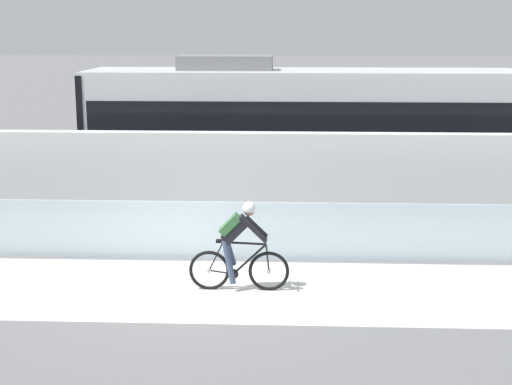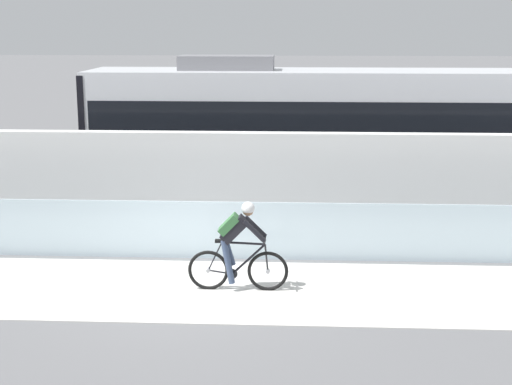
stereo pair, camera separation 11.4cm
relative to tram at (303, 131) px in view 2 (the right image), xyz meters
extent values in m
plane|color=slate|center=(-1.91, -6.85, -1.89)|extent=(200.00, 200.00, 0.00)
cube|color=silver|center=(-1.91, -6.85, -1.89)|extent=(32.00, 3.20, 0.01)
cube|color=silver|center=(-1.91, -5.00, -1.31)|extent=(32.00, 0.05, 1.17)
cube|color=white|center=(-1.91, -3.20, -0.74)|extent=(32.00, 0.36, 2.30)
cube|color=#595654|center=(-1.91, -0.72, -1.89)|extent=(32.00, 0.08, 0.01)
cube|color=#595654|center=(-1.91, 0.72, -1.89)|extent=(32.00, 0.08, 0.01)
cube|color=silver|center=(0.02, 0.00, 0.01)|extent=(11.00, 2.50, 3.10)
cube|color=black|center=(0.02, 0.00, 0.36)|extent=(10.56, 2.54, 1.04)
cube|color=#4C4C51|center=(0.02, 0.00, -1.36)|extent=(10.78, 2.53, 0.28)
cube|color=slate|center=(-1.96, 0.00, 1.74)|extent=(2.40, 1.10, 0.36)
cube|color=#232326|center=(-3.50, 0.00, -1.53)|extent=(1.40, 1.88, 0.20)
cylinder|color=black|center=(-3.50, -0.72, -1.59)|extent=(0.60, 0.10, 0.60)
cylinder|color=black|center=(-3.50, 0.72, -1.59)|extent=(0.60, 0.10, 0.60)
cube|color=#232326|center=(3.54, 0.00, -1.53)|extent=(1.40, 1.88, 0.20)
cylinder|color=black|center=(3.54, -0.72, -1.59)|extent=(0.60, 0.10, 0.60)
cylinder|color=black|center=(3.54, 0.72, -1.59)|extent=(0.60, 0.10, 0.60)
cube|color=black|center=(-5.43, 0.00, 0.01)|extent=(0.16, 2.54, 2.94)
torus|color=black|center=(-0.64, -6.85, -1.53)|extent=(0.72, 0.06, 0.72)
cylinder|color=#99999E|center=(-0.64, -6.85, -1.53)|extent=(0.07, 0.10, 0.07)
torus|color=black|center=(-1.69, -6.85, -1.53)|extent=(0.72, 0.06, 0.72)
cylinder|color=#99999E|center=(-1.69, -6.85, -1.53)|extent=(0.07, 0.10, 0.07)
cylinder|color=black|center=(-0.98, -6.85, -1.32)|extent=(0.60, 0.04, 0.58)
cylinder|color=black|center=(-1.36, -6.85, -1.30)|extent=(0.22, 0.04, 0.59)
cylinder|color=black|center=(-1.07, -6.85, -1.03)|extent=(0.76, 0.04, 0.07)
cylinder|color=black|center=(-1.48, -6.85, -1.56)|extent=(0.43, 0.03, 0.09)
cylinder|color=black|center=(-1.57, -6.85, -1.27)|extent=(0.27, 0.02, 0.53)
cylinder|color=black|center=(-0.67, -6.85, -1.29)|extent=(0.08, 0.03, 0.49)
cube|color=black|center=(-1.45, -6.85, -0.99)|extent=(0.24, 0.10, 0.05)
cylinder|color=black|center=(-0.69, -6.85, -0.94)|extent=(0.03, 0.58, 0.03)
cylinder|color=#262628|center=(-1.27, -6.85, -1.59)|extent=(0.18, 0.02, 0.18)
cube|color=black|center=(-1.23, -6.85, -0.78)|extent=(0.50, 0.28, 0.51)
cube|color=#336638|center=(-1.32, -6.85, -0.69)|extent=(0.38, 0.30, 0.38)
sphere|color=#997051|center=(-0.99, -6.85, -0.43)|extent=(0.20, 0.20, 0.20)
sphere|color=silver|center=(-0.99, -6.85, -0.40)|extent=(0.23, 0.23, 0.23)
cylinder|color=black|center=(-0.87, -7.01, -0.77)|extent=(0.41, 0.08, 0.41)
cylinder|color=black|center=(-0.87, -6.69, -0.77)|extent=(0.41, 0.08, 0.41)
cylinder|color=#384766|center=(-1.34, -6.94, -1.35)|extent=(0.25, 0.11, 0.79)
cylinder|color=#384766|center=(-1.34, -6.76, -1.21)|extent=(0.25, 0.11, 0.52)
camera|label=1|loc=(-0.29, -19.58, 2.72)|focal=53.45mm
camera|label=2|loc=(-0.18, -19.57, 2.72)|focal=53.45mm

